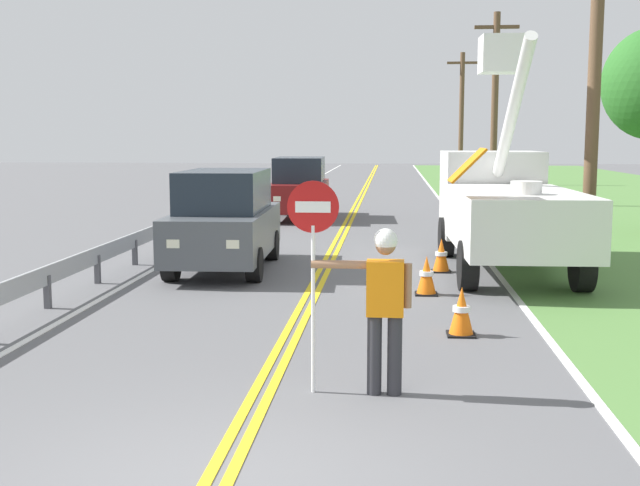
# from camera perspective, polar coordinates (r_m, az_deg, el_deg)

# --- Properties ---
(centerline_yellow_left) EXTENTS (0.11, 110.00, 0.01)m
(centerline_yellow_left) POSITION_cam_1_polar(r_m,az_deg,el_deg) (26.21, 1.74, 1.37)
(centerline_yellow_left) COLOR yellow
(centerline_yellow_left) RESTS_ON ground
(centerline_yellow_right) EXTENTS (0.11, 110.00, 0.01)m
(centerline_yellow_right) POSITION_cam_1_polar(r_m,az_deg,el_deg) (26.20, 2.13, 1.36)
(centerline_yellow_right) COLOR yellow
(centerline_yellow_right) RESTS_ON ground
(edge_line_right) EXTENTS (0.12, 110.00, 0.01)m
(edge_line_right) POSITION_cam_1_polar(r_m,az_deg,el_deg) (26.26, 9.80, 1.27)
(edge_line_right) COLOR silver
(edge_line_right) RESTS_ON ground
(edge_line_left) EXTENTS (0.12, 110.00, 0.01)m
(edge_line_left) POSITION_cam_1_polar(r_m,az_deg,el_deg) (26.64, -5.82, 1.43)
(edge_line_left) COLOR silver
(edge_line_left) RESTS_ON ground
(flagger_worker) EXTENTS (1.09, 0.25, 1.83)m
(flagger_worker) POSITION_cam_1_polar(r_m,az_deg,el_deg) (8.77, 4.53, -4.04)
(flagger_worker) COLOR #2D2D33
(flagger_worker) RESTS_ON ground
(stop_sign_paddle) EXTENTS (0.56, 0.04, 2.33)m
(stop_sign_paddle) POSITION_cam_1_polar(r_m,az_deg,el_deg) (8.71, -0.49, 0.32)
(stop_sign_paddle) COLOR silver
(stop_sign_paddle) RESTS_ON ground
(utility_bucket_truck) EXTENTS (2.67, 6.86, 4.98)m
(utility_bucket_truck) POSITION_cam_1_polar(r_m,az_deg,el_deg) (17.59, 12.79, 2.74)
(utility_bucket_truck) COLOR silver
(utility_bucket_truck) RESTS_ON ground
(oncoming_suv_nearest) EXTENTS (2.02, 4.65, 2.10)m
(oncoming_suv_nearest) POSITION_cam_1_polar(r_m,az_deg,el_deg) (17.16, -6.72, 1.63)
(oncoming_suv_nearest) COLOR #4C5156
(oncoming_suv_nearest) RESTS_ON ground
(oncoming_suv_second) EXTENTS (2.06, 4.67, 2.10)m
(oncoming_suv_second) POSITION_cam_1_polar(r_m,az_deg,el_deg) (27.88, -1.45, 3.91)
(oncoming_suv_second) COLOR maroon
(oncoming_suv_second) RESTS_ON ground
(utility_pole_near) EXTENTS (1.80, 0.28, 7.93)m
(utility_pole_near) POSITION_cam_1_polar(r_m,az_deg,el_deg) (18.47, 18.77, 11.28)
(utility_pole_near) COLOR brown
(utility_pole_near) RESTS_ON ground
(utility_pole_mid) EXTENTS (1.80, 0.28, 7.82)m
(utility_pole_mid) POSITION_cam_1_polar(r_m,az_deg,el_deg) (34.46, 12.20, 9.47)
(utility_pole_mid) COLOR brown
(utility_pole_mid) RESTS_ON ground
(utility_pole_far) EXTENTS (1.80, 0.28, 7.68)m
(utility_pole_far) POSITION_cam_1_polar(r_m,az_deg,el_deg) (48.87, 9.92, 8.81)
(utility_pole_far) COLOR brown
(utility_pole_far) RESTS_ON ground
(traffic_cone_lead) EXTENTS (0.40, 0.40, 0.70)m
(traffic_cone_lead) POSITION_cam_1_polar(r_m,az_deg,el_deg) (11.65, 9.93, -4.82)
(traffic_cone_lead) COLOR orange
(traffic_cone_lead) RESTS_ON ground
(traffic_cone_mid) EXTENTS (0.40, 0.40, 0.70)m
(traffic_cone_mid) POSITION_cam_1_polar(r_m,az_deg,el_deg) (14.53, 7.51, -2.32)
(traffic_cone_mid) COLOR orange
(traffic_cone_mid) RESTS_ON ground
(traffic_cone_tail) EXTENTS (0.40, 0.40, 0.70)m
(traffic_cone_tail) POSITION_cam_1_polar(r_m,az_deg,el_deg) (17.01, 8.53, -0.91)
(traffic_cone_tail) COLOR orange
(traffic_cone_tail) RESTS_ON ground
(guardrail_left_shoulder) EXTENTS (0.10, 32.00, 0.71)m
(guardrail_left_shoulder) POSITION_cam_1_polar(r_m,az_deg,el_deg) (21.46, -10.13, 1.28)
(guardrail_left_shoulder) COLOR #9EA0A3
(guardrail_left_shoulder) RESTS_ON ground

